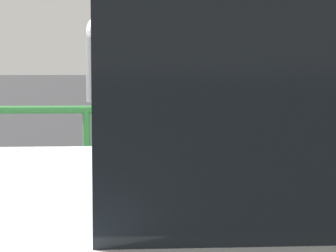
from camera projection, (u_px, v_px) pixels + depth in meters
parking_meter at (104, 93)px, 3.86m from camera, size 0.18×0.19×1.58m
pedestrian_at_meter at (209, 129)px, 3.96m from camera, size 0.62×0.51×1.70m
background_railing at (87, 141)px, 5.70m from camera, size 24.06×0.06×0.99m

